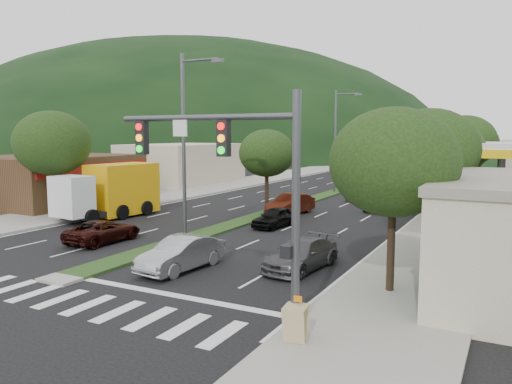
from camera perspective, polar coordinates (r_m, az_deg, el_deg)
The scene contains 30 objects.
ground at distance 21.92m, azimuth -20.56°, elevation -9.17°, with size 160.00×160.00×0.00m, color black.
sidewalk_right at distance 39.49m, azimuth 22.49°, elevation -2.19°, with size 5.00×90.00×0.15m, color gray.
sidewalk_left at distance 48.81m, azimuth -8.82°, elevation -0.15°, with size 6.00×90.00×0.15m, color gray.
median at distance 45.20m, azimuth 6.89°, elevation -0.68°, with size 1.60×56.00×0.12m, color #1C3513.
crosswalk at distance 20.70m, azimuth -24.75°, elevation -10.28°, with size 19.00×2.20×0.01m, color silver.
traffic_signal at distance 14.20m, azimuth -1.28°, elevation 1.90°, with size 6.12×0.40×7.00m.
shop_left at distance 45.06m, azimuth -22.12°, elevation 1.34°, with size 10.15×12.00×4.00m.
bldg_left_far at distance 59.38m, azimuth -8.35°, elevation 3.23°, with size 9.00×14.00×4.60m, color beige.
hill_far at distance 156.80m, azimuth -10.06°, elevation 4.48°, with size 176.00×132.00×82.00m, color black.
tree_r_a at distance 18.37m, azimuth 15.46°, elevation 3.29°, with size 4.60×4.60×6.63m.
tree_r_b at distance 26.22m, azimuth 19.22°, elevation 4.59°, with size 4.80×4.80×6.94m.
tree_r_c at distance 34.16m, azimuth 21.22°, elevation 4.43°, with size 4.40×4.40×6.48m.
tree_r_d at distance 44.10m, azimuth 22.74°, elevation 5.34°, with size 5.00×5.00×7.17m.
tree_r_e at distance 54.07m, azimuth 23.67°, elevation 5.15°, with size 4.60×4.60×6.71m.
tree_med_near at distance 35.68m, azimuth 1.24°, elevation 4.45°, with size 4.00×4.00×6.02m.
tree_med_far at distance 60.07m, azimuth 12.42°, elevation 5.76°, with size 4.80×4.80×6.94m.
tree_l_a at distance 37.13m, azimuth -22.27°, elevation 5.20°, with size 5.20×5.20×7.25m.
streetlight_near at distance 26.95m, azimuth -7.93°, elevation 6.11°, with size 2.60×0.25×10.00m.
streetlight_mid at distance 49.47m, azimuth 9.28°, elevation 6.33°, with size 2.60×0.25×10.00m.
sedan_silver at distance 21.74m, azimuth -8.53°, elevation -6.99°, with size 1.51×4.34×1.43m, color #A2A5AA.
suv_maroon at distance 28.15m, azimuth -17.05°, elevation -4.29°, with size 2.02×4.39×1.22m, color black.
car_queue_a at distance 31.22m, azimuth 2.17°, elevation -2.90°, with size 1.48×3.68×1.25m, color black.
car_queue_b at distance 21.80m, azimuth 5.20°, elevation -7.08°, with size 1.83×4.49×1.30m, color #454449.
car_queue_c at distance 36.16m, azimuth 3.97°, elevation -1.39°, with size 1.59×4.55×1.50m, color #49180C.
car_queue_d at distance 39.19m, azimuth 14.15°, elevation -1.10°, with size 2.16×4.69×1.30m, color black.
car_queue_e at distance 44.76m, azimuth 11.84°, elevation -0.10°, with size 1.52×3.77×1.28m, color #494A4E.
car_queue_f at distance 61.13m, azimuth 16.13°, elevation 1.65°, with size 2.03×4.99×1.45m, color black.
box_truck at distance 36.14m, azimuth -16.07°, elevation -0.05°, with size 3.54×7.73×3.70m.
motorhome at distance 41.84m, azimuth 17.41°, elevation 0.72°, with size 2.90×8.36×3.17m.
a_frame_sign at distance 14.10m, azimuth 4.54°, elevation -14.40°, with size 0.71×0.78×1.38m.
Camera 1 is at (15.89, -13.92, 5.84)m, focal length 35.00 mm.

